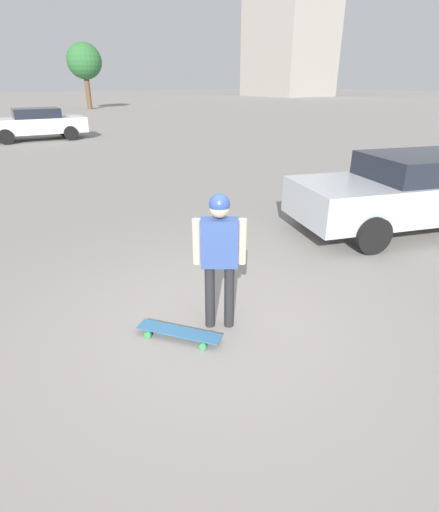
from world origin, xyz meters
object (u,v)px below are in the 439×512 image
skateboard (179,332)px  car_parked_far (36,123)px  car_parked_near (415,191)px  person (219,247)px

skateboard → car_parked_far: size_ratio=0.19×
skateboard → car_parked_near: car_parked_near is taller
skateboard → car_parked_far: bearing=-43.9°
person → car_parked_near: (0.64, -4.95, -0.25)m
person → car_parked_near: person is taller
person → car_parked_near: bearing=42.4°
skateboard → car_parked_far: 18.21m
car_parked_near → car_parked_far: 17.68m
car_parked_near → car_parked_far: (17.43, 2.94, 0.02)m
car_parked_far → skateboard: bearing=87.7°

